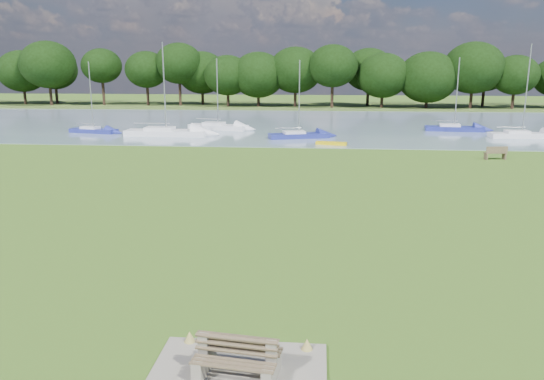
# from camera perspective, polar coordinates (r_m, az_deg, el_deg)

# --- Properties ---
(ground) EXTENTS (220.00, 220.00, 0.00)m
(ground) POSITION_cam_1_polar(r_m,az_deg,el_deg) (26.15, 1.06, -2.78)
(ground) COLOR olive
(river) EXTENTS (220.00, 40.00, 0.10)m
(river) POSITION_cam_1_polar(r_m,az_deg,el_deg) (67.48, 3.74, 7.08)
(river) COLOR slate
(river) RESTS_ON ground
(far_bank) EXTENTS (220.00, 20.00, 0.40)m
(far_bank) POSITION_cam_1_polar(r_m,az_deg,el_deg) (97.35, 4.27, 8.96)
(far_bank) COLOR #4C6626
(far_bank) RESTS_ON ground
(concrete_pad) EXTENTS (4.20, 3.20, 0.10)m
(concrete_pad) POSITION_cam_1_polar(r_m,az_deg,el_deg) (13.32, -3.72, -19.37)
(concrete_pad) COLOR gray
(concrete_pad) RESTS_ON ground
(bench_pair) EXTENTS (2.11, 1.40, 1.06)m
(bench_pair) POSITION_cam_1_polar(r_m,az_deg,el_deg) (13.06, -3.75, -17.58)
(bench_pair) COLOR gray
(bench_pair) RESTS_ON concrete_pad
(riverbank_bench) EXTENTS (1.78, 0.78, 1.06)m
(riverbank_bench) POSITION_cam_1_polar(r_m,az_deg,el_deg) (45.23, 22.93, 3.70)
(riverbank_bench) COLOR brown
(riverbank_bench) RESTS_ON ground
(kayak) EXTENTS (2.92, 1.33, 0.28)m
(kayak) POSITION_cam_1_polar(r_m,az_deg,el_deg) (49.58, 6.39, 5.02)
(kayak) COLOR #DEBB0A
(kayak) RESTS_ON river
(tree_line) EXTENTS (132.01, 9.01, 10.90)m
(tree_line) POSITION_cam_1_polar(r_m,az_deg,el_deg) (93.29, 1.42, 12.78)
(tree_line) COLOR black
(tree_line) RESTS_ON far_bank
(sailboat_1) EXTENTS (8.51, 2.45, 9.50)m
(sailboat_1) POSITION_cam_1_polar(r_m,az_deg,el_deg) (57.05, -11.41, 6.29)
(sailboat_1) COLOR silver
(sailboat_1) RESTS_ON river
(sailboat_2) EXTENTS (7.08, 3.39, 7.95)m
(sailboat_2) POSITION_cam_1_polar(r_m,az_deg,el_deg) (61.61, -5.88, 6.95)
(sailboat_2) COLOR silver
(sailboat_2) RESTS_ON river
(sailboat_3) EXTENTS (5.58, 2.67, 7.58)m
(sailboat_3) POSITION_cam_1_polar(r_m,az_deg,el_deg) (61.35, -18.70, 6.23)
(sailboat_3) COLOR navy
(sailboat_3) RESTS_ON river
(sailboat_4) EXTENTS (6.30, 3.50, 7.70)m
(sailboat_4) POSITION_cam_1_polar(r_m,az_deg,el_deg) (53.94, 2.83, 6.06)
(sailboat_4) COLOR navy
(sailboat_4) RESTS_ON river
(sailboat_7) EXTENTS (6.42, 2.32, 8.03)m
(sailboat_7) POSITION_cam_1_polar(r_m,az_deg,el_deg) (63.22, 18.95, 6.45)
(sailboat_7) COLOR navy
(sailboat_7) RESTS_ON river
(sailboat_8) EXTENTS (6.48, 2.16, 9.28)m
(sailboat_8) POSITION_cam_1_polar(r_m,az_deg,el_deg) (59.77, 25.24, 5.54)
(sailboat_8) COLOR silver
(sailboat_8) RESTS_ON river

